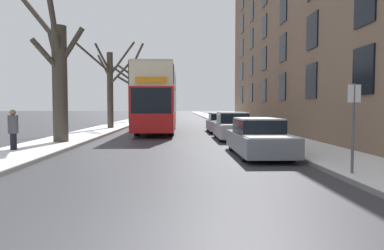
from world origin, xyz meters
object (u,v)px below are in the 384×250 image
bare_tree_left_2 (131,88)px  parked_car_1 (233,127)px  parked_car_0 (258,138)px  parked_car_2 (221,123)px  pedestrian_left_sidewalk (13,130)px  street_sign_post (353,124)px  oncoming_van (156,111)px  bare_tree_left_3 (141,94)px  double_decker_bus (158,97)px  bare_tree_left_1 (110,85)px  bare_tree_left_0 (58,76)px

bare_tree_left_2 → parked_car_1: (8.57, -20.72, -3.30)m
parked_car_0 → parked_car_2: parked_car_0 is taller
parked_car_1 → pedestrian_left_sidewalk: pedestrian_left_sidewalk is taller
bare_tree_left_2 → parked_car_2: (8.57, -15.15, -3.35)m
parked_car_2 → street_sign_post: 16.28m
oncoming_van → pedestrian_left_sidewalk: 29.79m
bare_tree_left_3 → parked_car_0: size_ratio=1.76×
oncoming_van → double_decker_bus: bearing=-85.5°
bare_tree_left_1 → bare_tree_left_2: bearing=90.4°
parked_car_1 → bare_tree_left_1: bearing=135.2°
oncoming_van → bare_tree_left_0: bearing=-95.8°
bare_tree_left_0 → oncoming_van: bearing=84.2°
street_sign_post → parked_car_1: bearing=97.3°
bare_tree_left_3 → parked_car_1: 33.63m
pedestrian_left_sidewalk → double_decker_bus: bearing=-27.5°
bare_tree_left_0 → oncoming_van: 26.75m
bare_tree_left_1 → pedestrian_left_sidewalk: (-0.88, -13.97, -2.62)m
oncoming_van → parked_car_2: bearing=-72.1°
parked_car_2 → bare_tree_left_3: bearing=108.1°
bare_tree_left_1 → bare_tree_left_0: bearing=-91.0°
parked_car_2 → oncoming_van: bearing=107.9°
bare_tree_left_1 → oncoming_van: bare_tree_left_1 is taller
oncoming_van → bare_tree_left_2: bearing=-127.9°
street_sign_post → parked_car_0: bearing=107.6°
street_sign_post → oncoming_van: bearing=102.0°
bare_tree_left_2 → parked_car_0: 28.58m
bare_tree_left_2 → pedestrian_left_sidewalk: 26.45m
bare_tree_left_0 → street_sign_post: (10.03, -8.15, -1.91)m
parked_car_1 → parked_car_2: 5.57m
bare_tree_left_0 → parked_car_2: size_ratio=1.70×
bare_tree_left_1 → bare_tree_left_2: 12.30m
parked_car_2 → double_decker_bus: bearing=175.2°
oncoming_van → bare_tree_left_3: bearing=108.4°
bare_tree_left_3 → bare_tree_left_1: bearing=-89.4°
parked_car_1 → bare_tree_left_2: bearing=112.5°
bare_tree_left_3 → double_decker_bus: (4.19, -26.40, -1.16)m
bare_tree_left_3 → parked_car_1: (8.73, -32.34, -3.00)m
parked_car_1 → parked_car_0: bearing=-90.0°
bare_tree_left_3 → parked_car_2: size_ratio=1.89×
parked_car_1 → pedestrian_left_sidewalk: (-9.36, -5.54, 0.24)m
pedestrian_left_sidewalk → parked_car_1: bearing=-64.1°
double_decker_bus → parked_car_2: double_decker_bus is taller
parked_car_1 → parked_car_2: bearing=90.0°
bare_tree_left_1 → oncoming_van: bearing=80.9°
parked_car_0 → oncoming_van: bearing=101.1°
bare_tree_left_3 → double_decker_bus: 26.75m
bare_tree_left_1 → parked_car_2: (8.48, -2.86, -2.91)m
bare_tree_left_2 → parked_car_1: size_ratio=2.16×
bare_tree_left_2 → bare_tree_left_3: 11.63m
bare_tree_left_3 → oncoming_van: size_ratio=1.59×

